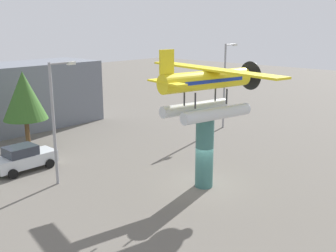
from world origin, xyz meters
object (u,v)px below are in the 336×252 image
Objects in this scene: display_pedestal at (204,152)px; car_mid_silver at (24,158)px; streetlight_primary at (56,115)px; floatplane_monument at (208,88)px; tree_east at (24,96)px; storefront_building at (26,95)px; streetlight_secondary at (226,80)px.

car_mid_silver is at bearing 119.49° from display_pedestal.
streetlight_primary is (0.42, -3.76, 3.54)m from car_mid_silver.
display_pedestal is at bearing 180.00° from floatplane_monument.
streetlight_primary is at bearing -105.57° from tree_east.
storefront_building is (0.24, 22.03, -3.04)m from floatplane_monument.
tree_east reaches higher than display_pedestal.
car_mid_silver is (-6.10, 10.78, -1.34)m from display_pedestal.
streetlight_primary reaches higher than storefront_building.
streetlight_secondary reaches higher than streetlight_primary.
tree_east is (-16.43, 7.63, -0.32)m from streetlight_secondary.
display_pedestal reaches higher than car_mid_silver.
streetlight_primary is at bearing 128.95° from display_pedestal.
floatplane_monument is at bearing -60.06° from car_mid_silver.
tree_east reaches higher than storefront_building.
car_mid_silver is 13.13m from storefront_building.
floatplane_monument reaches higher than tree_east.
tree_east is at bearing -118.87° from storefront_building.
streetlight_secondary reaches higher than storefront_building.
streetlight_secondary is (19.12, -3.29, 3.75)m from car_mid_silver.
streetlight_secondary is 0.59× the size of storefront_building.
floatplane_monument is 15.00m from streetlight_secondary.
streetlight_primary is at bearing 141.54° from floatplane_monument.
floatplane_monument is 13.53m from car_mid_silver.
streetlight_primary is 0.95× the size of streetlight_secondary.
storefront_building reaches higher than display_pedestal.
car_mid_silver is 19.76m from streetlight_secondary.
display_pedestal is 22.02m from storefront_building.
display_pedestal is at bearing -150.07° from streetlight_secondary.
streetlight_primary is 18.70m from streetlight_secondary.
tree_east is at bearing 155.09° from streetlight_secondary.
floatplane_monument reaches higher than streetlight_secondary.
floatplane_monument is 0.76× the size of storefront_building.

